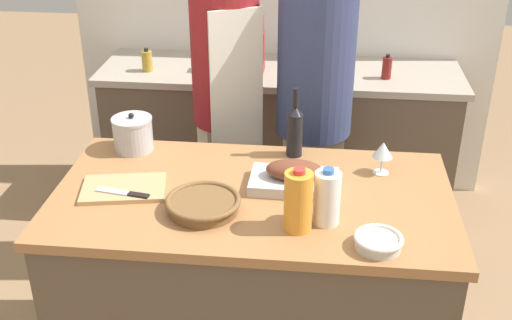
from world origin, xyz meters
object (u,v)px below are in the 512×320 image
object	(u,v)px
mixing_bowl	(378,241)
wine_glass_left	(383,151)
condiment_bottle_tall	(147,61)
knife_chef	(124,193)
cutting_board	(124,188)
milk_jug	(327,198)
person_cook_guest	(314,107)
juice_jug	(298,201)
person_cook_aproned	(226,96)
stand_mixer	(249,49)
condiment_bottle_short	(387,68)
condiment_bottle_extra	(310,55)
roasting_pan	(294,177)
wine_bottle_green	(295,129)
wicker_basket	(203,204)
stock_pot	(133,134)

from	to	relation	value
mixing_bowl	wine_glass_left	size ratio (longest dim) A/B	1.21
condiment_bottle_tall	knife_chef	bearing A→B (deg)	-78.77
cutting_board	knife_chef	bearing A→B (deg)	-70.42
milk_jug	person_cook_guest	xyz separation A→B (m)	(-0.07, 0.98, -0.07)
milk_jug	condiment_bottle_tall	xyz separation A→B (m)	(-1.06, 1.54, -0.05)
juice_jug	knife_chef	xyz separation A→B (m)	(-0.67, 0.14, -0.09)
condiment_bottle_tall	person_cook_aproned	bearing A→B (deg)	-43.95
stand_mixer	person_cook_guest	bearing A→B (deg)	-57.59
mixing_bowl	person_cook_aproned	size ratio (longest dim) A/B	0.09
juice_jug	person_cook_aproned	size ratio (longest dim) A/B	0.13
person_cook_guest	condiment_bottle_short	bearing A→B (deg)	51.38
person_cook_aproned	cutting_board	bearing A→B (deg)	-135.40
cutting_board	condiment_bottle_tall	size ratio (longest dim) A/B	2.59
knife_chef	condiment_bottle_short	size ratio (longest dim) A/B	1.54
condiment_bottle_tall	condiment_bottle_extra	world-z (taller)	condiment_bottle_extra
roasting_pan	wine_bottle_green	size ratio (longest dim) A/B	1.13
milk_jug	condiment_bottle_extra	xyz separation A→B (m)	(-0.12, 1.71, -0.04)
wicker_basket	juice_jug	distance (m)	0.37
roasting_pan	wine_glass_left	size ratio (longest dim) A/B	2.50
cutting_board	knife_chef	size ratio (longest dim) A/B	1.63
wine_glass_left	wine_bottle_green	bearing A→B (deg)	161.07
milk_jug	knife_chef	xyz separation A→B (m)	(-0.77, 0.09, -0.08)
stand_mixer	mixing_bowl	bearing A→B (deg)	-69.79
stock_pot	milk_jug	xyz separation A→B (m)	(0.85, -0.50, 0.03)
cutting_board	stand_mixer	world-z (taller)	stand_mixer
mixing_bowl	milk_jug	bearing A→B (deg)	141.34
roasting_pan	mixing_bowl	xyz separation A→B (m)	(0.30, -0.38, -0.02)
wicker_basket	wine_glass_left	xyz separation A→B (m)	(0.67, 0.37, 0.07)
wicker_basket	condiment_bottle_short	world-z (taller)	condiment_bottle_short
milk_jug	wine_bottle_green	distance (m)	0.54
person_cook_aproned	milk_jug	bearing A→B (deg)	-90.74
roasting_pan	stand_mixer	distance (m)	1.40
roasting_pan	wine_bottle_green	bearing A→B (deg)	93.19
cutting_board	person_cook_guest	size ratio (longest dim) A/B	0.20
person_cook_guest	condiment_bottle_tall	bearing A→B (deg)	146.01
condiment_bottle_short	juice_jug	bearing A→B (deg)	-104.85
cutting_board	stock_pot	bearing A→B (deg)	99.25
wicker_basket	knife_chef	distance (m)	0.32
juice_jug	knife_chef	world-z (taller)	juice_jug
roasting_pan	condiment_bottle_extra	xyz separation A→B (m)	(0.01, 1.47, 0.02)
roasting_pan	stock_pot	bearing A→B (deg)	160.18
milk_jug	wine_glass_left	size ratio (longest dim) A/B	1.56
knife_chef	wicker_basket	bearing A→B (deg)	-10.81
mixing_bowl	stand_mixer	xyz separation A→B (m)	(-0.64, 1.74, 0.10)
condiment_bottle_short	wine_glass_left	bearing A→B (deg)	-95.18
stand_mixer	wine_bottle_green	bearing A→B (deg)	-73.40
wine_bottle_green	knife_chef	xyz separation A→B (m)	(-0.63, -0.43, -0.10)
roasting_pan	stock_pot	world-z (taller)	stock_pot
condiment_bottle_extra	person_cook_aproned	bearing A→B (deg)	-119.31
condiment_bottle_extra	milk_jug	bearing A→B (deg)	-86.14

